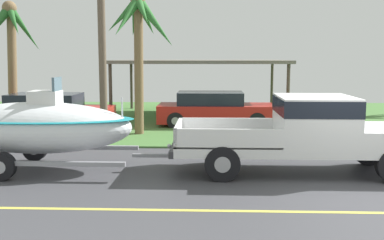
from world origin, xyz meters
name	(u,v)px	position (x,y,z in m)	size (l,w,h in m)	color
ground	(292,128)	(0.00, 8.38, -0.01)	(36.00, 22.00, 0.11)	#424247
pickup_truck_towing	(313,130)	(-0.78, 1.15, 1.03)	(5.99, 2.04, 1.84)	silver
boat_on_trailer	(36,127)	(-7.46, 1.15, 1.07)	(5.87, 2.27, 2.28)	gray
parked_sedan_near	(215,110)	(-3.06, 8.62, 0.67)	(4.58, 1.87, 1.38)	#B21E19
parked_sedan_far	(50,112)	(-9.31, 7.47, 0.67)	(4.57, 1.92, 1.38)	#B21E19
carport_awning	(200,62)	(-3.71, 11.88, 2.50)	(7.81, 5.65, 2.61)	#4C4238
palm_tree_near_left	(10,35)	(-11.41, 9.17, 3.65)	(2.24, 2.78, 5.02)	brown
palm_tree_mid	(139,29)	(-5.71, 6.49, 3.70)	(2.60, 2.66, 4.96)	brown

